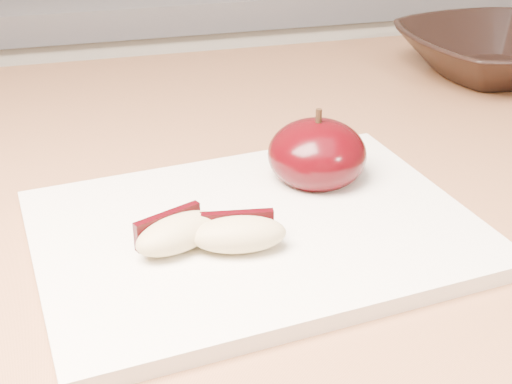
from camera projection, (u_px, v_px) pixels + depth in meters
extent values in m
cube|color=silver|center=(165.00, 217.00, 1.41)|extent=(2.40, 0.60, 0.90)
cube|color=#A06A45|center=(256.00, 183.00, 0.61)|extent=(1.64, 0.64, 0.04)
cube|color=white|center=(256.00, 231.00, 0.49)|extent=(0.32, 0.25, 0.01)
ellipsoid|color=black|center=(317.00, 154.00, 0.54)|extent=(0.08, 0.08, 0.05)
cylinder|color=black|center=(319.00, 116.00, 0.53)|extent=(0.00, 0.00, 0.01)
ellipsoid|color=tan|center=(179.00, 233.00, 0.46)|extent=(0.07, 0.05, 0.02)
cube|color=black|center=(168.00, 226.00, 0.47)|extent=(0.05, 0.02, 0.02)
ellipsoid|color=tan|center=(239.00, 234.00, 0.46)|extent=(0.07, 0.04, 0.02)
cube|color=black|center=(237.00, 225.00, 0.47)|extent=(0.05, 0.01, 0.02)
imported|color=black|center=(495.00, 52.00, 0.79)|extent=(0.22, 0.22, 0.05)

